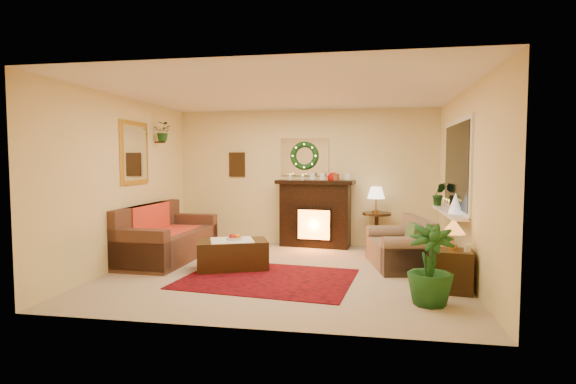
% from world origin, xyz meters
% --- Properties ---
extents(floor, '(5.00, 5.00, 0.00)m').
position_xyz_m(floor, '(0.00, 0.00, 0.00)').
color(floor, beige).
rests_on(floor, ground).
extents(ceiling, '(5.00, 5.00, 0.00)m').
position_xyz_m(ceiling, '(0.00, 0.00, 2.60)').
color(ceiling, white).
rests_on(ceiling, ground).
extents(wall_back, '(5.00, 5.00, 0.00)m').
position_xyz_m(wall_back, '(0.00, 2.25, 1.30)').
color(wall_back, '#EFD88C').
rests_on(wall_back, ground).
extents(wall_front, '(5.00, 5.00, 0.00)m').
position_xyz_m(wall_front, '(0.00, -2.25, 1.30)').
color(wall_front, '#EFD88C').
rests_on(wall_front, ground).
extents(wall_left, '(4.50, 4.50, 0.00)m').
position_xyz_m(wall_left, '(-2.50, 0.00, 1.30)').
color(wall_left, '#EFD88C').
rests_on(wall_left, ground).
extents(wall_right, '(4.50, 4.50, 0.00)m').
position_xyz_m(wall_right, '(2.50, 0.00, 1.30)').
color(wall_right, '#EFD88C').
rests_on(wall_right, ground).
extents(area_rug, '(2.47, 1.96, 0.01)m').
position_xyz_m(area_rug, '(-0.15, -0.42, 0.01)').
color(area_rug, '#4F1208').
rests_on(area_rug, floor).
extents(sofa, '(1.00, 2.13, 0.90)m').
position_xyz_m(sofa, '(-2.04, 0.53, 0.43)').
color(sofa, brown).
rests_on(sofa, floor).
extents(red_throw, '(0.74, 1.20, 0.02)m').
position_xyz_m(red_throw, '(-2.11, 0.66, 0.46)').
color(red_throw, red).
rests_on(red_throw, sofa).
extents(fireplace, '(1.34, 0.56, 1.19)m').
position_xyz_m(fireplace, '(0.23, 2.04, 0.55)').
color(fireplace, black).
rests_on(fireplace, floor).
extents(poinsettia, '(0.21, 0.21, 0.21)m').
position_xyz_m(poinsettia, '(0.56, 2.06, 1.30)').
color(poinsettia, '#C50500').
rests_on(poinsettia, fireplace).
extents(mantel_candle_a, '(0.07, 0.07, 0.20)m').
position_xyz_m(mantel_candle_a, '(-0.25, 2.05, 1.26)').
color(mantel_candle_a, white).
rests_on(mantel_candle_a, fireplace).
extents(mantel_candle_b, '(0.06, 0.06, 0.18)m').
position_xyz_m(mantel_candle_b, '(-0.01, 2.00, 1.26)').
color(mantel_candle_b, white).
rests_on(mantel_candle_b, fireplace).
extents(mantel_mirror, '(0.92, 0.02, 0.72)m').
position_xyz_m(mantel_mirror, '(0.00, 2.23, 1.70)').
color(mantel_mirror, white).
rests_on(mantel_mirror, wall_back).
extents(wreath, '(0.55, 0.11, 0.55)m').
position_xyz_m(wreath, '(0.00, 2.19, 1.72)').
color(wreath, '#194719').
rests_on(wreath, wall_back).
extents(wall_art, '(0.32, 0.03, 0.48)m').
position_xyz_m(wall_art, '(-1.35, 2.23, 1.55)').
color(wall_art, '#381E11').
rests_on(wall_art, wall_back).
extents(gold_mirror, '(0.03, 0.84, 1.00)m').
position_xyz_m(gold_mirror, '(-2.48, 0.30, 1.75)').
color(gold_mirror, gold).
rests_on(gold_mirror, wall_left).
extents(hanging_plant, '(0.33, 0.28, 0.36)m').
position_xyz_m(hanging_plant, '(-2.34, 1.05, 1.97)').
color(hanging_plant, '#194719').
rests_on(hanging_plant, wall_left).
extents(loveseat, '(0.99, 1.42, 0.75)m').
position_xyz_m(loveseat, '(1.67, 0.61, 0.42)').
color(loveseat, '#A59687').
rests_on(loveseat, floor).
extents(window_frame, '(0.03, 1.86, 1.36)m').
position_xyz_m(window_frame, '(2.48, 0.55, 1.55)').
color(window_frame, white).
rests_on(window_frame, wall_right).
extents(window_glass, '(0.02, 1.70, 1.22)m').
position_xyz_m(window_glass, '(2.47, 0.55, 1.55)').
color(window_glass, black).
rests_on(window_glass, wall_right).
extents(window_sill, '(0.22, 1.86, 0.04)m').
position_xyz_m(window_sill, '(2.38, 0.55, 0.87)').
color(window_sill, white).
rests_on(window_sill, wall_right).
extents(mini_tree, '(0.19, 0.19, 0.29)m').
position_xyz_m(mini_tree, '(2.39, 0.13, 1.04)').
color(mini_tree, white).
rests_on(mini_tree, window_sill).
extents(sill_plant, '(0.27, 0.21, 0.49)m').
position_xyz_m(sill_plant, '(2.35, 1.29, 1.08)').
color(sill_plant, '#235B27').
rests_on(sill_plant, window_sill).
extents(side_table_round, '(0.64, 0.64, 0.68)m').
position_xyz_m(side_table_round, '(1.37, 1.94, 0.33)').
color(side_table_round, black).
rests_on(side_table_round, floor).
extents(lamp_cream, '(0.32, 0.32, 0.49)m').
position_xyz_m(lamp_cream, '(1.35, 1.93, 0.88)').
color(lamp_cream, '#FFDDBD').
rests_on(lamp_cream, side_table_round).
extents(end_table_square, '(0.48, 0.48, 0.52)m').
position_xyz_m(end_table_square, '(2.26, -0.61, 0.27)').
color(end_table_square, '#523021').
rests_on(end_table_square, floor).
extents(lamp_tiffany, '(0.28, 0.28, 0.42)m').
position_xyz_m(lamp_tiffany, '(2.24, -0.58, 0.74)').
color(lamp_tiffany, orange).
rests_on(lamp_tiffany, end_table_square).
extents(coffee_table, '(1.17, 0.91, 0.43)m').
position_xyz_m(coffee_table, '(-0.80, 0.03, 0.21)').
color(coffee_table, '#33120C').
rests_on(coffee_table, floor).
extents(fruit_bowl, '(0.24, 0.24, 0.05)m').
position_xyz_m(fruit_bowl, '(-0.76, 0.04, 0.45)').
color(fruit_bowl, silver).
rests_on(fruit_bowl, coffee_table).
extents(floor_palm, '(1.60, 1.60, 2.72)m').
position_xyz_m(floor_palm, '(1.89, -1.19, 0.45)').
color(floor_palm, black).
rests_on(floor_palm, floor).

